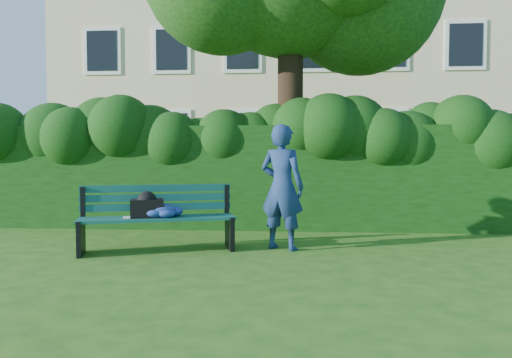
{
  "coord_description": "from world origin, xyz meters",
  "views": [
    {
      "loc": [
        0.58,
        -6.71,
        1.33
      ],
      "look_at": [
        0.0,
        0.6,
        0.95
      ],
      "focal_mm": 35.0,
      "sensor_mm": 36.0,
      "label": 1
    }
  ],
  "objects": [
    {
      "name": "park_bench",
      "position": [
        -1.3,
        -0.12,
        0.51
      ],
      "size": [
        2.14,
        1.13,
        0.89
      ],
      "rotation": [
        0.0,
        0.0,
        0.3
      ],
      "color": "#0E4847",
      "rests_on": "ground"
    },
    {
      "name": "hedge",
      "position": [
        0.0,
        2.2,
        0.9
      ],
      "size": [
        10.0,
        1.0,
        1.8
      ],
      "color": "black",
      "rests_on": "ground"
    },
    {
      "name": "ground",
      "position": [
        0.0,
        0.0,
        0.0
      ],
      "size": [
        80.0,
        80.0,
        0.0
      ],
      "primitive_type": "plane",
      "color": "#215316",
      "rests_on": "ground"
    },
    {
      "name": "apartment_building",
      "position": [
        -0.0,
        13.99,
        6.0
      ],
      "size": [
        16.0,
        8.08,
        12.0
      ],
      "color": "beige",
      "rests_on": "ground"
    },
    {
      "name": "man_reading",
      "position": [
        0.4,
        0.14,
        0.86
      ],
      "size": [
        0.74,
        0.63,
        1.73
      ],
      "primitive_type": "imported",
      "rotation": [
        0.0,
        0.0,
        2.73
      ],
      "color": "navy",
      "rests_on": "ground"
    }
  ]
}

